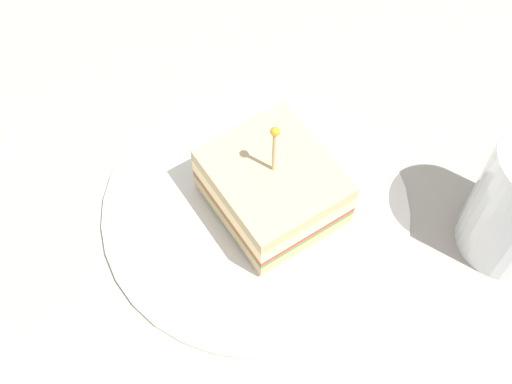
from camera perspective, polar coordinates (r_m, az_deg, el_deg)
name	(u,v)px	position (r cm, az deg, el deg)	size (l,w,h in cm)	color
ground_plane	(256,216)	(59.31, 0.00, -1.95)	(119.36, 119.36, 2.00)	#9E9384
plate	(256,207)	(58.01, 0.00, -1.25)	(25.34, 25.34, 0.97)	silver
sandwich_half_center	(273,185)	(55.56, 1.35, 0.57)	(12.17, 12.73, 10.30)	tan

